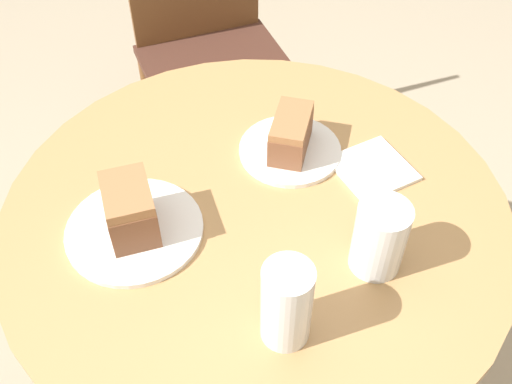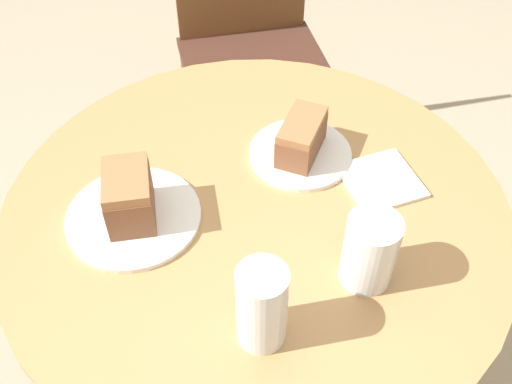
% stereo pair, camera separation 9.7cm
% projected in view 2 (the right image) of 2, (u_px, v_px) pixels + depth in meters
% --- Properties ---
extents(table, '(0.90, 0.90, 0.74)m').
position_uv_depth(table, '(256.00, 262.00, 1.17)').
color(table, tan).
rests_on(table, ground_plane).
extents(chair, '(0.49, 0.51, 0.88)m').
position_uv_depth(chair, '(253.00, 51.00, 1.86)').
color(chair, brown).
rests_on(chair, ground_plane).
extents(plate_near, '(0.23, 0.23, 0.01)m').
position_uv_depth(plate_near, '(134.00, 216.00, 1.04)').
color(plate_near, white).
rests_on(plate_near, table).
extents(plate_far, '(0.20, 0.20, 0.01)m').
position_uv_depth(plate_far, '(300.00, 154.00, 1.14)').
color(plate_far, white).
rests_on(plate_far, table).
extents(cake_slice_near, '(0.08, 0.11, 0.10)m').
position_uv_depth(cake_slice_near, '(129.00, 195.00, 1.00)').
color(cake_slice_near, brown).
rests_on(cake_slice_near, plate_near).
extents(cake_slice_far, '(0.11, 0.14, 0.08)m').
position_uv_depth(cake_slice_far, '(301.00, 137.00, 1.11)').
color(cake_slice_far, brown).
rests_on(cake_slice_far, plate_far).
extents(glass_lemonade, '(0.08, 0.08, 0.13)m').
position_uv_depth(glass_lemonade, '(369.00, 253.00, 0.91)').
color(glass_lemonade, silver).
rests_on(glass_lemonade, table).
extents(glass_water, '(0.07, 0.07, 0.15)m').
position_uv_depth(glass_water, '(262.00, 309.00, 0.84)').
color(glass_water, silver).
rests_on(glass_water, table).
extents(napkin_stack, '(0.16, 0.16, 0.01)m').
position_uv_depth(napkin_stack, '(381.00, 181.00, 1.09)').
color(napkin_stack, white).
rests_on(napkin_stack, table).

